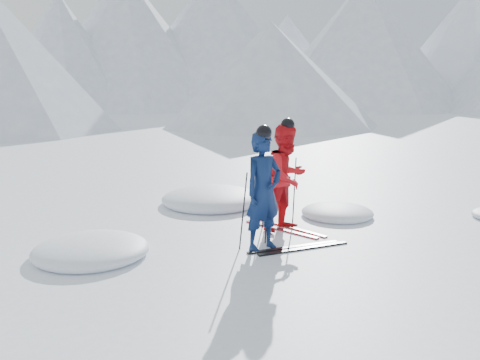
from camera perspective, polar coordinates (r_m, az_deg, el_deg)
ground at (r=9.92m, az=11.63°, el=-5.56°), size 160.00×160.00×0.00m
mountain_range at (r=44.15m, az=-15.58°, el=15.72°), size 106.15×62.94×15.53m
skier_blue at (r=8.44m, az=2.64°, el=-1.29°), size 0.78×0.56×1.99m
skier_red at (r=9.59m, az=5.27°, el=0.26°), size 1.14×0.98×2.02m
pole_blue_left at (r=8.48m, az=0.37°, el=-3.52°), size 0.13×0.09×1.32m
pole_blue_right at (r=8.85m, az=3.07°, el=-2.91°), size 0.13×0.08×1.32m
pole_red_left at (r=9.69m, az=2.92°, el=-1.63°), size 0.13×0.10×1.34m
pole_red_right at (r=9.95m, az=6.11°, el=-1.34°), size 0.13×0.09×1.34m
ski_worn_left at (r=9.76m, az=4.59°, el=-5.55°), size 0.55×1.66×0.03m
ski_worn_right at (r=9.90m, az=5.73°, el=-5.34°), size 0.44×1.68×0.03m
ski_loose_a at (r=8.77m, az=6.05°, el=-7.50°), size 1.69×0.38×0.03m
ski_loose_b at (r=8.72m, az=7.17°, el=-7.65°), size 1.70×0.32×0.03m
snow_lumps at (r=10.62m, az=-1.90°, el=-4.23°), size 9.44×6.00×0.51m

